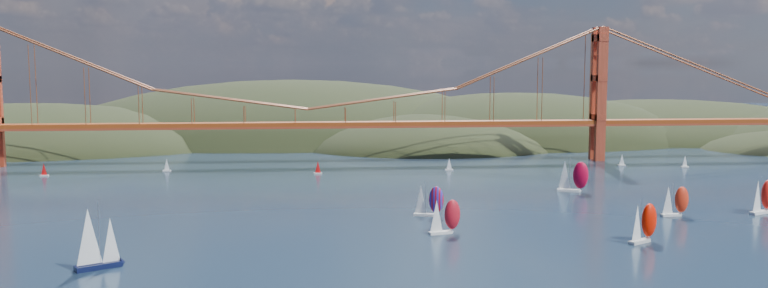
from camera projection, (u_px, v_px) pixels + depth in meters
headlands at (393, 161)px, 403.84m from camera, size 725.00×225.00×96.00m
bridge at (303, 83)px, 297.24m from camera, size 552.00×12.00×55.00m
sloop_navy at (95, 239)px, 146.14m from camera, size 9.30×7.93×13.60m
racer_0 at (444, 216)px, 176.73m from camera, size 8.19×4.78×9.18m
racer_1 at (643, 222)px, 168.07m from camera, size 8.67×6.82×9.86m
racer_2 at (675, 200)px, 197.20m from camera, size 7.85×3.58×8.88m
racer_3 at (572, 176)px, 234.38m from camera, size 9.75×5.93×10.91m
racer_4 at (763, 196)px, 200.62m from camera, size 9.12×6.47×10.23m
racer_rwb at (428, 200)px, 197.21m from camera, size 8.13×5.00×9.10m
distant_boat_2 at (44, 170)px, 267.24m from camera, size 3.00×2.00×4.70m
distant_boat_3 at (167, 165)px, 279.04m from camera, size 3.00×2.00×4.70m
distant_boat_4 at (622, 160)px, 293.74m from camera, size 3.00×2.00×4.70m
distant_boat_5 at (685, 161)px, 289.34m from camera, size 3.00×2.00×4.70m
distant_boat_8 at (449, 164)px, 281.59m from camera, size 3.00×2.00×4.70m
distant_boat_9 at (318, 168)px, 272.33m from camera, size 3.00×2.00×4.70m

